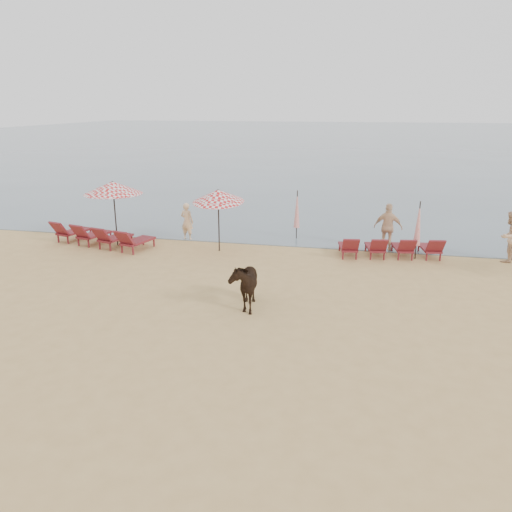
{
  "coord_description": "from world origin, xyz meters",
  "views": [
    {
      "loc": [
        2.94,
        -8.59,
        5.36
      ],
      "look_at": [
        0.0,
        5.0,
        1.1
      ],
      "focal_mm": 35.0,
      "sensor_mm": 36.0,
      "label": 1
    }
  ],
  "objects_px": {
    "beachgoer_right_a": "(509,237)",
    "beachgoer_right_b": "(388,227)",
    "lounger_cluster_left": "(101,235)",
    "beachgoer_left": "(187,221)",
    "cow": "(244,283)",
    "umbrella_open_left_a": "(113,188)",
    "umbrella_closed_right": "(418,224)",
    "lounger_cluster_right": "(390,247)",
    "umbrella_open_left_b": "(218,196)",
    "umbrella_closed_left": "(297,209)"
  },
  "relations": [
    {
      "from": "umbrella_closed_right",
      "to": "umbrella_open_left_b",
      "type": "bearing_deg",
      "value": -175.99
    },
    {
      "from": "umbrella_open_left_a",
      "to": "umbrella_closed_right",
      "type": "relative_size",
      "value": 1.2
    },
    {
      "from": "lounger_cluster_left",
      "to": "umbrella_open_left_b",
      "type": "bearing_deg",
      "value": 18.52
    },
    {
      "from": "umbrella_open_left_a",
      "to": "beachgoer_left",
      "type": "relative_size",
      "value": 1.65
    },
    {
      "from": "umbrella_closed_right",
      "to": "beachgoer_right_b",
      "type": "distance_m",
      "value": 1.39
    },
    {
      "from": "umbrella_closed_right",
      "to": "beachgoer_right_b",
      "type": "height_order",
      "value": "umbrella_closed_right"
    },
    {
      "from": "lounger_cluster_left",
      "to": "cow",
      "type": "relative_size",
      "value": 2.6
    },
    {
      "from": "cow",
      "to": "beachgoer_right_a",
      "type": "height_order",
      "value": "beachgoer_right_a"
    },
    {
      "from": "umbrella_open_left_a",
      "to": "cow",
      "type": "xyz_separation_m",
      "value": [
        6.35,
        -5.04,
        -1.59
      ]
    },
    {
      "from": "umbrella_open_left_a",
      "to": "beachgoer_right_a",
      "type": "xyz_separation_m",
      "value": [
        14.48,
        0.95,
        -1.37
      ]
    },
    {
      "from": "beachgoer_right_a",
      "to": "umbrella_open_left_a",
      "type": "bearing_deg",
      "value": -41.19
    },
    {
      "from": "umbrella_open_left_a",
      "to": "beachgoer_right_b",
      "type": "xyz_separation_m",
      "value": [
        10.38,
        1.48,
        -1.37
      ]
    },
    {
      "from": "cow",
      "to": "lounger_cluster_left",
      "type": "bearing_deg",
      "value": 133.93
    },
    {
      "from": "umbrella_open_left_a",
      "to": "beachgoer_right_a",
      "type": "bearing_deg",
      "value": -1.23
    },
    {
      "from": "beachgoer_right_b",
      "to": "umbrella_open_left_b",
      "type": "bearing_deg",
      "value": 23.12
    },
    {
      "from": "lounger_cluster_left",
      "to": "umbrella_closed_right",
      "type": "distance_m",
      "value": 11.96
    },
    {
      "from": "beachgoer_left",
      "to": "lounger_cluster_left",
      "type": "bearing_deg",
      "value": 41.38
    },
    {
      "from": "umbrella_closed_right",
      "to": "cow",
      "type": "relative_size",
      "value": 1.29
    },
    {
      "from": "lounger_cluster_left",
      "to": "umbrella_open_left_b",
      "type": "xyz_separation_m",
      "value": [
        4.72,
        0.33,
        1.67
      ]
    },
    {
      "from": "lounger_cluster_right",
      "to": "umbrella_closed_left",
      "type": "distance_m",
      "value": 4.17
    },
    {
      "from": "lounger_cluster_right",
      "to": "umbrella_open_left_b",
      "type": "xyz_separation_m",
      "value": [
        -6.28,
        -0.5,
        1.72
      ]
    },
    {
      "from": "lounger_cluster_right",
      "to": "beachgoer_left",
      "type": "bearing_deg",
      "value": 164.96
    },
    {
      "from": "lounger_cluster_left",
      "to": "lounger_cluster_right",
      "type": "bearing_deg",
      "value": 18.81
    },
    {
      "from": "beachgoer_right_a",
      "to": "beachgoer_right_b",
      "type": "height_order",
      "value": "beachgoer_right_a"
    },
    {
      "from": "umbrella_closed_right",
      "to": "beachgoer_right_a",
      "type": "bearing_deg",
      "value": 6.8
    },
    {
      "from": "lounger_cluster_left",
      "to": "umbrella_open_left_b",
      "type": "height_order",
      "value": "umbrella_open_left_b"
    },
    {
      "from": "beachgoer_right_b",
      "to": "umbrella_open_left_a",
      "type": "bearing_deg",
      "value": 18.45
    },
    {
      "from": "umbrella_closed_right",
      "to": "beachgoer_right_a",
      "type": "height_order",
      "value": "umbrella_closed_right"
    },
    {
      "from": "umbrella_closed_left",
      "to": "beachgoer_right_b",
      "type": "distance_m",
      "value": 3.71
    },
    {
      "from": "umbrella_closed_left",
      "to": "cow",
      "type": "xyz_separation_m",
      "value": [
        -0.44,
        -7.44,
        -0.56
      ]
    },
    {
      "from": "umbrella_closed_left",
      "to": "beachgoer_left",
      "type": "relative_size",
      "value": 1.32
    },
    {
      "from": "umbrella_closed_left",
      "to": "beachgoer_left",
      "type": "distance_m",
      "value": 4.5
    },
    {
      "from": "umbrella_closed_left",
      "to": "umbrella_closed_right",
      "type": "xyz_separation_m",
      "value": [
        4.56,
        -1.82,
        0.05
      ]
    },
    {
      "from": "umbrella_open_left_b",
      "to": "cow",
      "type": "xyz_separation_m",
      "value": [
        2.19,
        -5.11,
        -1.42
      ]
    },
    {
      "from": "beachgoer_left",
      "to": "umbrella_open_left_a",
      "type": "bearing_deg",
      "value": 42.16
    },
    {
      "from": "umbrella_closed_right",
      "to": "beachgoer_right_b",
      "type": "xyz_separation_m",
      "value": [
        -0.97,
        0.91,
        -0.39
      ]
    },
    {
      "from": "umbrella_closed_left",
      "to": "beachgoer_right_a",
      "type": "relative_size",
      "value": 1.11
    },
    {
      "from": "lounger_cluster_left",
      "to": "beachgoer_right_b",
      "type": "distance_m",
      "value": 11.08
    },
    {
      "from": "umbrella_open_left_a",
      "to": "beachgoer_left",
      "type": "bearing_deg",
      "value": 24.48
    },
    {
      "from": "umbrella_open_left_b",
      "to": "umbrella_closed_left",
      "type": "xyz_separation_m",
      "value": [
        2.63,
        2.32,
        -0.86
      ]
    },
    {
      "from": "umbrella_closed_right",
      "to": "beachgoer_left",
      "type": "relative_size",
      "value": 1.37
    },
    {
      "from": "umbrella_open_left_a",
      "to": "beachgoer_right_a",
      "type": "distance_m",
      "value": 14.57
    },
    {
      "from": "lounger_cluster_left",
      "to": "lounger_cluster_right",
      "type": "height_order",
      "value": "lounger_cluster_left"
    },
    {
      "from": "lounger_cluster_left",
      "to": "beachgoer_left",
      "type": "height_order",
      "value": "beachgoer_left"
    },
    {
      "from": "umbrella_closed_left",
      "to": "cow",
      "type": "relative_size",
      "value": 1.24
    },
    {
      "from": "beachgoer_right_a",
      "to": "beachgoer_right_b",
      "type": "relative_size",
      "value": 1.01
    },
    {
      "from": "umbrella_open_left_a",
      "to": "beachgoer_right_a",
      "type": "height_order",
      "value": "umbrella_open_left_a"
    },
    {
      "from": "lounger_cluster_left",
      "to": "umbrella_closed_left",
      "type": "xyz_separation_m",
      "value": [
        7.35,
        2.65,
        0.81
      ]
    },
    {
      "from": "umbrella_open_left_a",
      "to": "umbrella_open_left_b",
      "type": "height_order",
      "value": "umbrella_open_left_a"
    },
    {
      "from": "lounger_cluster_left",
      "to": "beachgoer_right_a",
      "type": "relative_size",
      "value": 2.33
    }
  ]
}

